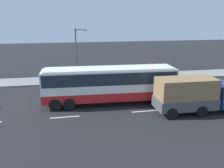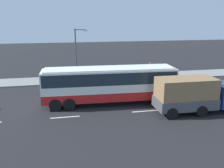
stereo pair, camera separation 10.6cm
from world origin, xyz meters
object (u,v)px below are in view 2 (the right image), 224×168
at_px(coach_bus, 110,82).
at_px(pedestrian_at_crossing, 150,68).
at_px(street_lamp, 77,52).
at_px(cargo_truck, 196,94).
at_px(pedestrian_near_curb, 143,71).

relative_size(coach_bus, pedestrian_at_crossing, 7.02).
bearing_deg(street_lamp, pedestrian_at_crossing, 12.12).
bearing_deg(cargo_truck, coach_bus, 153.56).
bearing_deg(coach_bus, street_lamp, 109.98).
bearing_deg(street_lamp, cargo_truck, -50.49).
height_order(cargo_truck, pedestrian_at_crossing, cargo_truck).
distance_m(cargo_truck, street_lamp, 14.96).
xyz_separation_m(pedestrian_at_crossing, street_lamp, (-10.17, -2.18, 2.76)).
bearing_deg(coach_bus, cargo_truck, -24.74).
bearing_deg(pedestrian_near_curb, street_lamp, 68.80).
distance_m(coach_bus, pedestrian_near_curb, 10.22).
distance_m(cargo_truck, pedestrian_near_curb, 11.74).
bearing_deg(cargo_truck, pedestrian_near_curb, 94.75).
bearing_deg(coach_bus, pedestrian_near_curb, 55.96).
bearing_deg(pedestrian_at_crossing, cargo_truck, -94.98).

